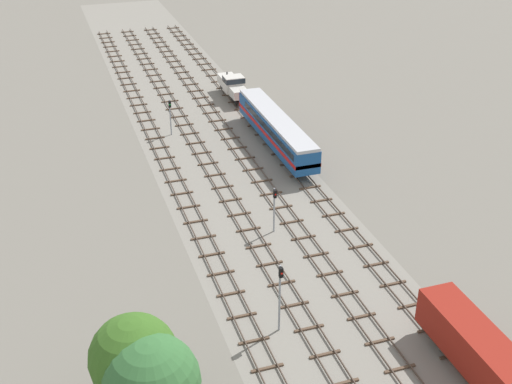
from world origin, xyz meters
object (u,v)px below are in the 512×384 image
Objects in this scene: signal_post_nearest at (280,291)px; signal_post_mid at (170,113)px; signal_post_near at (274,204)px; freight_boxcar_centre_nearest at (491,364)px; shunter_loco_centre_mid at (233,85)px; diesel_railcar_centre_near at (276,128)px.

signal_post_nearest reaches higher than signal_post_mid.
signal_post_mid is (-0.00, 38.95, -0.77)m from signal_post_nearest.
signal_post_near is 25.94m from signal_post_mid.
shunter_loco_centre_mid is at bearing 90.01° from freight_boxcar_centre_nearest.
signal_post_nearest reaches higher than shunter_loco_centre_mid.
shunter_loco_centre_mid is 1.82× the size of signal_post_near.
signal_post_nearest is at bearing -108.23° from signal_post_near.
shunter_loco_centre_mid is 1.43× the size of signal_post_nearest.
signal_post_near is at bearing 105.68° from freight_boxcar_centre_nearest.
diesel_railcar_centre_near is 13.53m from signal_post_mid.
diesel_railcar_centre_near is 17.81m from shunter_loco_centre_mid.
signal_post_near reaches higher than signal_post_mid.
signal_post_near reaches higher than diesel_railcar_centre_near.
signal_post_near is 1.01× the size of signal_post_mid.
signal_post_nearest is (-11.02, -31.10, 1.14)m from diesel_railcar_centre_near.
shunter_loco_centre_mid is (-0.01, 59.11, -0.44)m from freight_boxcar_centre_nearest.
freight_boxcar_centre_nearest is 1.65× the size of shunter_loco_centre_mid.
signal_post_nearest is (-11.02, -48.91, 1.72)m from shunter_loco_centre_mid.
signal_post_nearest is at bearing -90.00° from signal_post_mid.
shunter_loco_centre_mid is (-0.00, 17.80, -0.59)m from diesel_railcar_centre_near.
diesel_railcar_centre_near is 2.42× the size of shunter_loco_centre_mid.
diesel_railcar_centre_near is 3.46× the size of signal_post_nearest.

